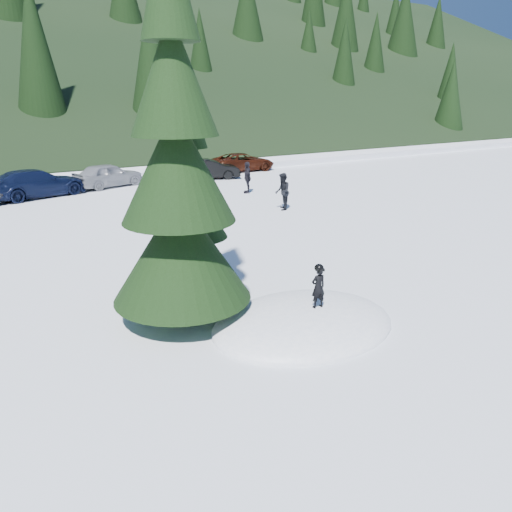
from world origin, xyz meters
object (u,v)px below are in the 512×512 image
spruce_tall (178,181)px  child_skier (318,287)px  adult_0 (282,192)px  car_5 (210,169)px  car_3 (36,183)px  spruce_short (194,217)px  adult_1 (247,177)px  car_4 (108,175)px  car_6 (243,162)px

spruce_tall → child_skier: spruce_tall is taller
adult_0 → car_5: 9.78m
child_skier → spruce_tall: bearing=-33.7°
car_3 → spruce_short: bearing=168.9°
adult_0 → adult_1: adult_0 is taller
child_skier → adult_1: size_ratio=0.58×
car_4 → car_5: size_ratio=1.08×
car_4 → child_skier: bearing=159.3°
adult_0 → car_6: bearing=-169.7°
spruce_tall → car_6: spruce_tall is taller
spruce_short → child_skier: size_ratio=5.54×
spruce_tall → car_4: bearing=78.7°
spruce_short → car_3: size_ratio=1.07×
car_6 → child_skier: bearing=156.9°
spruce_tall → car_6: bearing=55.9°
car_5 → adult_1: bearing=-166.0°
car_4 → adult_1: bearing=-152.1°
car_3 → car_4: 4.14m
spruce_tall → car_6: (13.58, 20.06, -2.70)m
spruce_tall → spruce_short: spruce_tall is taller
spruce_short → car_6: 22.55m
adult_1 → car_4: adult_1 is taller
child_skier → car_6: 24.71m
spruce_short → car_6: spruce_short is taller
spruce_tall → car_3: 17.93m
spruce_tall → spruce_short: size_ratio=1.60×
adult_0 → car_6: adult_0 is taller
spruce_short → car_3: bearing=94.4°
spruce_short → child_skier: spruce_short is taller
car_5 → spruce_tall: bearing=169.9°
car_3 → spruce_tall: bearing=165.3°
spruce_short → car_5: spruce_short is taller
spruce_short → car_4: size_ratio=1.33×
adult_1 → car_3: bearing=-85.5°
adult_0 → car_4: 11.43m
spruce_tall → child_skier: 3.94m
child_skier → car_5: (7.60, 20.17, -0.35)m
spruce_short → adult_0: size_ratio=3.16×
car_3 → adult_1: bearing=-131.8°
adult_0 → car_5: size_ratio=0.46×
adult_1 → car_6: size_ratio=0.38×
child_skier → adult_1: 16.51m
car_3 → car_5: 10.32m
child_skier → car_3: size_ratio=0.19×
car_5 → car_6: (3.54, 1.88, 0.01)m
car_3 → child_skier: bearing=172.3°
spruce_short → adult_0: bearing=42.2°
spruce_short → car_3: spruce_short is taller
car_4 → car_6: size_ratio=0.91×
adult_0 → adult_1: (0.78, 4.40, -0.01)m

